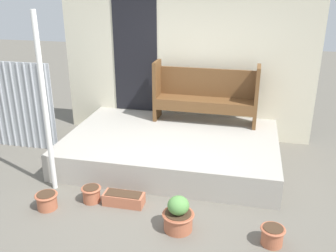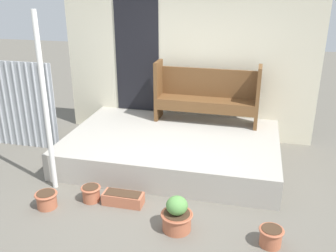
% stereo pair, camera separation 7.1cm
% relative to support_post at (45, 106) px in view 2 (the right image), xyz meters
% --- Properties ---
extents(ground_plane, '(24.00, 24.00, 0.00)m').
position_rel_support_post_xyz_m(ground_plane, '(1.49, 0.10, -1.20)').
color(ground_plane, '#666056').
extents(porch_slab, '(3.27, 2.20, 0.42)m').
position_rel_support_post_xyz_m(porch_slab, '(1.41, 1.20, -0.99)').
color(porch_slab, '#A8A399').
rests_on(porch_slab, ground_plane).
extents(house_wall, '(4.47, 0.08, 2.60)m').
position_rel_support_post_xyz_m(house_wall, '(1.37, 2.33, 0.11)').
color(house_wall, beige).
rests_on(house_wall, ground_plane).
extents(support_post, '(0.07, 0.07, 2.39)m').
position_rel_support_post_xyz_m(support_post, '(0.00, 0.00, 0.00)').
color(support_post, white).
rests_on(support_post, ground_plane).
extents(bench, '(1.75, 0.42, 1.02)m').
position_rel_support_post_xyz_m(bench, '(1.83, 1.98, -0.27)').
color(bench, brown).
rests_on(bench, porch_slab).
extents(flower_pot_left, '(0.29, 0.29, 0.21)m').
position_rel_support_post_xyz_m(flower_pot_left, '(0.16, -0.48, -1.08)').
color(flower_pot_left, '#B26042').
rests_on(flower_pot_left, ground_plane).
extents(flower_pot_middle, '(0.26, 0.26, 0.21)m').
position_rel_support_post_xyz_m(flower_pot_middle, '(0.64, -0.21, -1.08)').
color(flower_pot_middle, '#B26042').
rests_on(flower_pot_middle, ground_plane).
extents(flower_pot_right, '(0.38, 0.38, 0.43)m').
position_rel_support_post_xyz_m(flower_pot_right, '(1.86, -0.55, -1.01)').
color(flower_pot_right, '#B26042').
rests_on(flower_pot_right, ground_plane).
extents(flower_pot_far_right, '(0.27, 0.27, 0.22)m').
position_rel_support_post_xyz_m(flower_pot_far_right, '(2.91, -0.58, -1.08)').
color(flower_pot_far_right, '#B26042').
rests_on(flower_pot_far_right, ground_plane).
extents(planter_box_rect, '(0.52, 0.21, 0.16)m').
position_rel_support_post_xyz_m(planter_box_rect, '(1.08, -0.19, -1.12)').
color(planter_box_rect, '#B76647').
rests_on(planter_box_rect, ground_plane).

